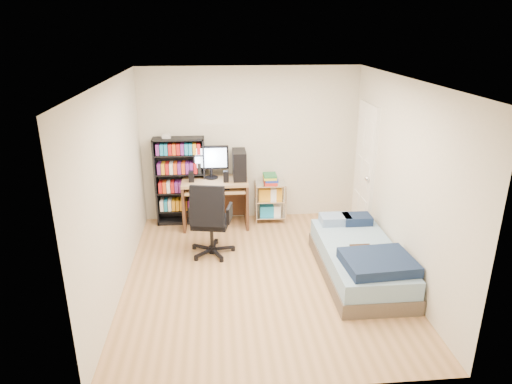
{
  "coord_description": "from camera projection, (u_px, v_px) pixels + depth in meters",
  "views": [
    {
      "loc": [
        -0.53,
        -5.2,
        3.08
      ],
      "look_at": [
        -0.04,
        0.4,
        1.02
      ],
      "focal_mm": 32.0,
      "sensor_mm": 36.0,
      "label": 1
    }
  ],
  "objects": [
    {
      "name": "office_chair",
      "position": [
        211.0,
        232.0,
        6.4
      ],
      "size": [
        0.76,
        0.76,
        1.09
      ],
      "rotation": [
        0.0,
        0.0,
        -0.19
      ],
      "color": "black",
      "rests_on": "room"
    },
    {
      "name": "media_shelf",
      "position": [
        180.0,
        180.0,
        7.34
      ],
      "size": [
        0.8,
        0.27,
        1.49
      ],
      "color": "black",
      "rests_on": "room"
    },
    {
      "name": "door",
      "position": [
        364.0,
        169.0,
        7.03
      ],
      "size": [
        0.12,
        0.8,
        2.0
      ],
      "color": "white",
      "rests_on": "room"
    },
    {
      "name": "room",
      "position": [
        262.0,
        185.0,
        5.54
      ],
      "size": [
        3.58,
        4.08,
        2.58
      ],
      "color": "tan",
      "rests_on": "ground"
    },
    {
      "name": "wire_cart",
      "position": [
        270.0,
        191.0,
        7.47
      ],
      "size": [
        0.51,
        0.38,
        0.81
      ],
      "rotation": [
        0.0,
        0.0,
        -0.03
      ],
      "color": "silver",
      "rests_on": "room"
    },
    {
      "name": "computer_desk",
      "position": [
        221.0,
        183.0,
        7.29
      ],
      "size": [
        1.04,
        0.6,
        1.31
      ],
      "color": "#A87F56",
      "rests_on": "room"
    },
    {
      "name": "bed",
      "position": [
        360.0,
        260.0,
        5.88
      ],
      "size": [
        0.94,
        1.89,
        0.54
      ],
      "color": "brown",
      "rests_on": "room"
    }
  ]
}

